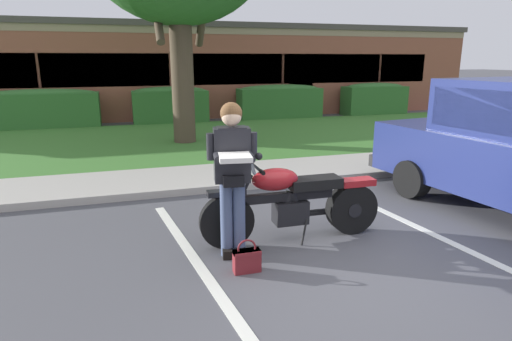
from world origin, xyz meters
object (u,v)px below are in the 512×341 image
motorcycle (298,201)px  hedge_center_left (170,104)px  handbag (247,259)px  hedge_left (43,108)px  rider_person (232,168)px  hedge_right (374,98)px  brick_building (157,68)px  hedge_center_right (280,101)px

motorcycle → hedge_center_left: size_ratio=0.90×
motorcycle → hedge_center_left: motorcycle is taller
handbag → hedge_left: (-3.49, 10.93, 0.51)m
motorcycle → hedge_left: size_ratio=0.67×
rider_person → hedge_center_left: size_ratio=0.69×
hedge_center_left → hedge_right: same height
hedge_left → hedge_center_left: size_ratio=1.35×
hedge_center_left → motorcycle: bearing=-87.9°
handbag → brick_building: 17.39m
motorcycle → handbag: bearing=-142.5°
hedge_right → brick_building: size_ratio=0.10×
motorcycle → hedge_center_right: 10.89m
handbag → hedge_center_left: (0.45, 10.93, 0.51)m
motorcycle → hedge_center_left: bearing=92.1°
rider_person → hedge_center_right: rider_person is taller
motorcycle → handbag: 1.09m
handbag → hedge_center_right: bearing=68.2°
brick_building → handbag: bearing=-91.9°
handbag → hedge_left: hedge_left is taller
brick_building → hedge_center_right: bearing=-59.2°
motorcycle → hedge_right: motorcycle is taller
hedge_center_left → brick_building: brick_building is taller
hedge_center_right → hedge_center_left: bearing=-180.0°
rider_person → hedge_left: size_ratio=0.51×
brick_building → rider_person: bearing=-92.1°
hedge_center_right → hedge_right: 3.93m
handbag → hedge_center_right: size_ratio=0.12×
handbag → hedge_right: bearing=52.7°
hedge_left → hedge_right: size_ratio=1.35×
hedge_center_left → hedge_center_right: 3.93m
hedge_left → handbag: bearing=-72.3°
motorcycle → hedge_center_left: 10.30m
handbag → motorcycle: bearing=37.5°
hedge_left → brick_building: (4.07, 6.38, 1.06)m
hedge_left → hedge_center_right: 7.87m
handbag → brick_building: brick_building is taller
rider_person → hedge_center_left: bearing=87.4°
hedge_center_left → brick_building: bearing=88.8°
hedge_right → brick_building: bearing=140.5°
hedge_center_left → handbag: bearing=-92.3°
handbag → hedge_right: 13.74m
hedge_center_right → brick_building: brick_building is taller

